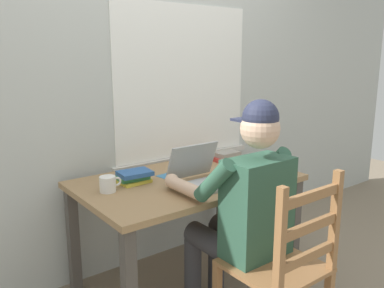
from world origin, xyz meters
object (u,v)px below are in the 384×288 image
desk (187,193)px  computer_mouse (236,176)px  seated_person (242,206)px  coffee_mug_dark (268,168)px  laptop (201,175)px  book_stack_side (225,156)px  coffee_mug_white (108,184)px  wooden_chair (282,268)px  book_stack_main (134,177)px  landscape_photo_print (168,175)px

desk → computer_mouse: 0.32m
seated_person → coffee_mug_dark: size_ratio=9.96×
laptop → book_stack_side: laptop is taller
laptop → coffee_mug_white: 0.53m
seated_person → laptop: 0.34m
laptop → computer_mouse: size_ratio=3.30×
computer_mouse → coffee_mug_white: 0.76m
wooden_chair → book_stack_main: size_ratio=4.75×
desk → book_stack_side: (0.48, 0.18, 0.12)m
wooden_chair → coffee_mug_dark: 0.71m
landscape_photo_print → laptop: bearing=-85.4°
book_stack_side → seated_person: bearing=-126.0°
laptop → computer_mouse: laptop is taller
wooden_chair → landscape_photo_print: bearing=93.8°
seated_person → coffee_mug_dark: seated_person is taller
computer_mouse → desk: bearing=141.7°
seated_person → laptop: size_ratio=3.74×
book_stack_side → coffee_mug_dark: bearing=-97.1°
coffee_mug_dark → landscape_photo_print: coffee_mug_dark is taller
wooden_chair → coffee_mug_white: size_ratio=7.39×
seated_person → computer_mouse: bearing=50.9°
laptop → coffee_mug_white: size_ratio=2.62×
seated_person → landscape_photo_print: 0.59m
laptop → book_stack_side: 0.58m
desk → computer_mouse: (0.23, -0.18, 0.11)m
coffee_mug_white → coffee_mug_dark: bearing=-20.0°
coffee_mug_dark → book_stack_side: coffee_mug_dark is taller
wooden_chair → computer_mouse: (0.24, 0.57, 0.27)m
coffee_mug_white → book_stack_main: 0.20m
computer_mouse → landscape_photo_print: bearing=134.6°
seated_person → computer_mouse: size_ratio=12.34×
desk → book_stack_main: bearing=159.3°
seated_person → book_stack_main: (-0.30, 0.59, 0.07)m
book_stack_side → landscape_photo_print: bearing=-172.5°
seated_person → book_stack_side: seated_person is taller
laptop → landscape_photo_print: laptop is taller
coffee_mug_white → book_stack_main: size_ratio=0.64×
desk → coffee_mug_dark: (0.42, -0.27, 0.14)m
wooden_chair → coffee_mug_white: 0.99m
desk → landscape_photo_print: landscape_photo_print is taller
desk → book_stack_side: 0.52m
computer_mouse → coffee_mug_white: size_ratio=0.79×
coffee_mug_dark → coffee_mug_white: bearing=160.0°
wooden_chair → coffee_mug_dark: wooden_chair is taller
coffee_mug_dark → book_stack_main: 0.81m
desk → book_stack_main: (-0.30, 0.11, 0.13)m
desk → laptop: laptop is taller
desk → computer_mouse: size_ratio=12.93×
seated_person → wooden_chair: bearing=-90.0°
desk → book_stack_side: bearing=21.1°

